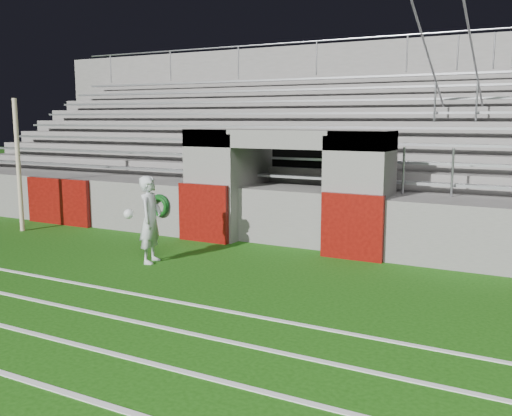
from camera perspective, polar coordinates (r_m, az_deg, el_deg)
The scene contains 5 objects.
ground at distance 10.08m, azimuth -5.91°, elevation -7.52°, with size 90.00×90.00×0.00m, color #174A0C.
field_post at distance 15.59m, azimuth -22.66°, elevation 3.94°, with size 0.11×0.11×3.35m, color #C8B495.
stadium_structure at distance 16.91m, azimuth 9.37°, elevation 4.23°, with size 26.00×8.48×5.42m.
goalkeeper_with_ball at distance 11.47m, azimuth -10.53°, elevation -1.14°, with size 0.67×0.77×1.74m.
hose_coil at distance 14.00m, azimuth -9.65°, elevation 0.24°, with size 0.54×0.15×0.55m.
Camera 1 is at (5.46, -7.98, 2.85)m, focal length 40.00 mm.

